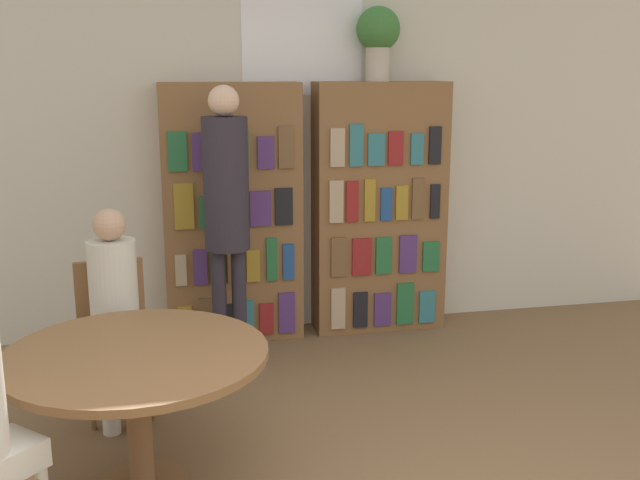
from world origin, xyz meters
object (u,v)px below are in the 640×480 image
(bookshelf_right, at_px, (379,209))
(librarian_standing, at_px, (226,196))
(flower_vase, at_px, (378,36))
(chair_left_side, at_px, (114,329))
(reading_table, at_px, (136,373))
(bookshelf_left, at_px, (233,214))
(seated_reader_left, at_px, (115,303))

(bookshelf_right, xyz_separation_m, librarian_standing, (-1.21, -0.50, 0.22))
(flower_vase, bearing_deg, librarian_standing, -156.71)
(bookshelf_right, bearing_deg, chair_left_side, -151.08)
(bookshelf_right, distance_m, reading_table, 2.72)
(bookshelf_left, xyz_separation_m, reading_table, (-0.66, -2.02, -0.35))
(reading_table, bearing_deg, librarian_standing, 69.26)
(flower_vase, height_order, seated_reader_left, flower_vase)
(librarian_standing, bearing_deg, flower_vase, 23.29)
(chair_left_side, relative_size, seated_reader_left, 0.72)
(reading_table, height_order, chair_left_side, chair_left_side)
(flower_vase, xyz_separation_m, seated_reader_left, (-1.88, -1.25, -1.52))
(chair_left_side, bearing_deg, seated_reader_left, 90.00)
(seated_reader_left, relative_size, librarian_standing, 0.66)
(bookshelf_right, height_order, reading_table, bookshelf_right)
(bookshelf_right, height_order, librarian_standing, bookshelf_right)
(bookshelf_right, bearing_deg, flower_vase, 171.35)
(bookshelf_left, xyz_separation_m, flower_vase, (1.09, 0.00, 1.28))
(flower_vase, xyz_separation_m, librarian_standing, (-1.18, -0.51, -1.06))
(reading_table, relative_size, librarian_standing, 0.66)
(bookshelf_left, height_order, bookshelf_right, same)
(reading_table, bearing_deg, flower_vase, 49.16)
(bookshelf_left, xyz_separation_m, seated_reader_left, (-0.79, -1.25, -0.24))
(chair_left_side, xyz_separation_m, librarian_standing, (0.73, 0.57, 0.67))
(bookshelf_left, distance_m, flower_vase, 1.68)
(bookshelf_right, bearing_deg, seated_reader_left, -146.85)
(bookshelf_left, height_order, flower_vase, flower_vase)
(librarian_standing, bearing_deg, chair_left_side, -142.15)
(bookshelf_left, bearing_deg, reading_table, -108.04)
(reading_table, height_order, librarian_standing, librarian_standing)
(seated_reader_left, bearing_deg, flower_vase, -155.80)
(flower_vase, height_order, chair_left_side, flower_vase)
(bookshelf_right, height_order, chair_left_side, bookshelf_right)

